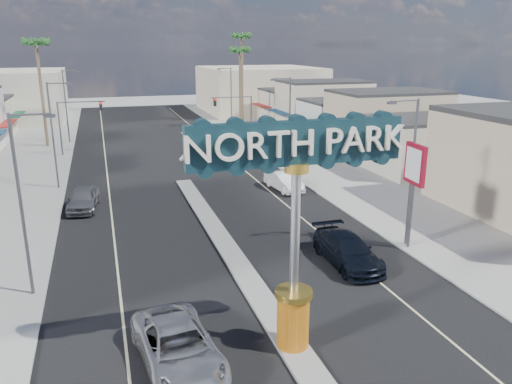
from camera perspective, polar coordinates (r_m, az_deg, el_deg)
ground at (r=46.54m, az=-8.52°, el=1.46°), size 160.00×160.00×0.00m
road at (r=46.54m, az=-8.52°, el=1.47°), size 20.00×120.00×0.01m
median_island at (r=31.57m, az=-3.84°, el=-5.57°), size 1.30×30.00×0.16m
sidewalk_left at (r=46.60m, az=-25.76°, el=0.07°), size 8.00×120.00×0.12m
sidewalk_right at (r=50.49m, az=7.36°, el=2.76°), size 8.00×120.00×0.12m
storefront_row_right at (r=65.79m, az=10.73°, el=8.40°), size 12.00×42.00×6.00m
backdrop_far_right at (r=94.32m, az=0.39°, el=11.65°), size 20.00×20.00×8.00m
gateway_sign at (r=18.76m, az=4.57°, el=-2.15°), size 8.20×1.50×9.15m
traffic_signal_left at (r=59.03m, az=-19.85°, el=8.07°), size 5.09×0.45×6.00m
traffic_signal_right at (r=61.09m, az=-2.21°, el=9.28°), size 5.09×0.45×6.00m
streetlight_l_near at (r=25.69m, az=-25.01°, el=-0.55°), size 2.03×0.22×9.00m
streetlight_l_mid at (r=45.16m, az=-22.06°, el=6.56°), size 2.03×0.22×9.00m
streetlight_l_far at (r=66.94m, az=-20.79°, el=9.55°), size 2.03×0.22×9.00m
streetlight_r_near at (r=30.67m, az=17.18°, el=2.85°), size 2.03×0.22×9.00m
streetlight_r_mid at (r=48.17m, az=3.68°, el=8.27°), size 2.03×0.22×9.00m
streetlight_r_far at (r=69.01m, az=-2.98°, el=10.75°), size 2.03×0.22×9.00m
palm_left_far at (r=64.79m, az=-23.80°, el=14.77°), size 2.60×2.60×13.10m
palm_right_mid at (r=73.21m, az=-1.85°, el=15.43°), size 2.60×2.60×12.10m
palm_right_far at (r=79.52m, az=-1.63°, el=16.80°), size 2.60×2.60×14.10m
suv_left at (r=20.15m, az=-8.89°, el=-17.10°), size 3.38×6.21×1.65m
suv_right at (r=28.64m, az=10.41°, el=-6.56°), size 2.36×5.74×1.66m
car_parked_left at (r=39.54m, az=-19.13°, el=-0.71°), size 2.66×5.18×1.69m
car_parked_right at (r=42.49m, az=3.21°, el=1.25°), size 2.23×4.84×1.54m
bank_pylon_sign at (r=30.42m, az=17.67°, el=2.38°), size 0.41×1.99×6.33m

